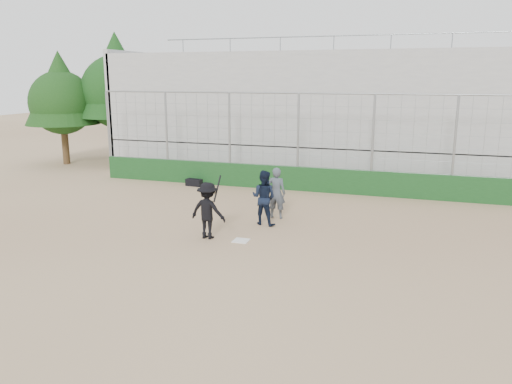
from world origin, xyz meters
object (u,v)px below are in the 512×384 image
(batter_at_plate, at_px, (208,210))
(equipment_bag, at_px, (194,182))
(umpire, at_px, (276,195))
(catcher_crouched, at_px, (264,207))

(batter_at_plate, height_order, equipment_bag, batter_at_plate)
(umpire, bearing_deg, batter_at_plate, 63.18)
(umpire, height_order, equipment_bag, umpire)
(batter_at_plate, bearing_deg, catcher_crouched, 57.42)
(catcher_crouched, height_order, equipment_bag, catcher_crouched)
(batter_at_plate, xyz_separation_m, equipment_bag, (-3.45, 6.46, -0.68))
(batter_at_plate, relative_size, umpire, 1.18)
(catcher_crouched, xyz_separation_m, umpire, (0.17, 0.87, 0.18))
(batter_at_plate, relative_size, catcher_crouched, 1.54)
(catcher_crouched, relative_size, umpire, 0.77)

